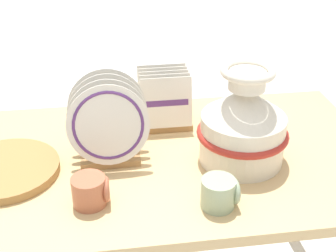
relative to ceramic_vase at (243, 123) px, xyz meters
The scene contains 7 objects.
display_table 0.32m from the ceramic_vase, 166.56° to the left, with size 1.38×0.80×0.73m.
ceramic_vase is the anchor object (origin of this frame).
dish_rack_round_plates 0.41m from the ceramic_vase, behind, with size 0.25×0.18×0.27m.
dish_rack_square_plates 0.34m from the ceramic_vase, 127.71° to the left, with size 0.19×0.16×0.20m.
wicker_charger_stack 0.74m from the ceramic_vase, behind, with size 0.33×0.33×0.03m.
mug_sage_glaze 0.26m from the ceramic_vase, 119.46° to the right, with size 0.10×0.09×0.08m.
mug_terracotta_glaze 0.50m from the ceramic_vase, 161.64° to the right, with size 0.10×0.09×0.08m.
Camera 1 is at (-0.18, -1.25, 1.56)m, focal length 50.00 mm.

